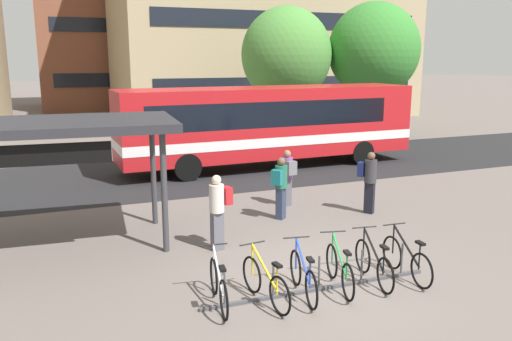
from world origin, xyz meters
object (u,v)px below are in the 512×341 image
object	(u,v)px
street_tree_1	(286,55)
commuter_red_pack_3	(218,207)
commuter_grey_pack_0	(288,174)
city_bus	(270,123)
transit_shelter	(17,131)
parked_bicycle_silver_0	(219,286)
parked_bicycle_blue_2	(303,277)
parked_bicycle_yellow_1	(265,283)
parked_bicycle_black_4	(374,264)
commuter_navy_pack_2	(369,178)
parked_bicycle_green_3	(340,270)
commuter_teal_pack_1	(280,184)
parked_bicycle_black_5	(406,260)
street_tree_0	(374,50)

from	to	relation	value
street_tree_1	commuter_red_pack_3	bearing A→B (deg)	-119.99
commuter_grey_pack_0	city_bus	bearing A→B (deg)	-23.33
transit_shelter	parked_bicycle_silver_0	bearing A→B (deg)	-48.62
city_bus	parked_bicycle_blue_2	xyz separation A→B (m)	(-4.13, -11.10, -1.39)
city_bus	parked_bicycle_silver_0	bearing A→B (deg)	-118.94
parked_bicycle_silver_0	transit_shelter	bearing A→B (deg)	44.63
parked_bicycle_yellow_1	transit_shelter	size ratio (longest dim) A/B	0.24
parked_bicycle_black_4	commuter_navy_pack_2	size ratio (longest dim) A/B	0.97
parked_bicycle_yellow_1	street_tree_1	size ratio (longest dim) A/B	0.24
transit_shelter	city_bus	bearing A→B (deg)	40.99
parked_bicycle_green_3	commuter_teal_pack_1	size ratio (longest dim) A/B	0.98
parked_bicycle_blue_2	commuter_teal_pack_1	bearing A→B (deg)	-9.02
parked_bicycle_black_5	transit_shelter	distance (m)	8.76
parked_bicycle_yellow_1	parked_bicycle_black_4	distance (m)	2.32
city_bus	parked_bicycle_black_5	bearing A→B (deg)	-100.65
city_bus	commuter_grey_pack_0	xyz separation A→B (m)	(-1.81, -5.48, -0.80)
parked_bicycle_silver_0	street_tree_1	xyz separation A→B (m)	(9.82, 18.20, 4.10)
city_bus	parked_bicycle_green_3	distance (m)	11.64
parked_bicycle_black_5	commuter_navy_pack_2	xyz separation A→B (m)	(1.85, 4.11, 0.64)
commuter_navy_pack_2	parked_bicycle_yellow_1	bearing A→B (deg)	-89.80
parked_bicycle_yellow_1	commuter_red_pack_3	xyz separation A→B (m)	(0.05, 2.88, 0.64)
city_bus	commuter_red_pack_3	xyz separation A→B (m)	(-4.85, -8.22, -0.75)
city_bus	parked_bicycle_yellow_1	size ratio (longest dim) A/B	7.03
parked_bicycle_green_3	transit_shelter	distance (m)	7.55
parked_bicycle_green_3	street_tree_0	world-z (taller)	street_tree_0
street_tree_0	parked_bicycle_silver_0	bearing A→B (deg)	-130.73
parked_bicycle_blue_2	transit_shelter	world-z (taller)	transit_shelter
parked_bicycle_blue_2	transit_shelter	size ratio (longest dim) A/B	0.24
parked_bicycle_green_3	commuter_red_pack_3	size ratio (longest dim) A/B	0.95
transit_shelter	commuter_teal_pack_1	size ratio (longest dim) A/B	4.11
parked_bicycle_blue_2	parked_bicycle_green_3	distance (m)	0.80
commuter_teal_pack_1	street_tree_1	xyz separation A→B (m)	(6.67, 13.93, 3.49)
commuter_navy_pack_2	parked_bicycle_green_3	bearing A→B (deg)	-79.13
commuter_grey_pack_0	commuter_red_pack_3	xyz separation A→B (m)	(-3.04, -2.74, 0.05)
transit_shelter	commuter_teal_pack_1	world-z (taller)	transit_shelter
parked_bicycle_silver_0	street_tree_1	size ratio (longest dim) A/B	0.24
commuter_red_pack_3	street_tree_1	size ratio (longest dim) A/B	0.25
parked_bicycle_black_4	parked_bicycle_black_5	distance (m)	0.74
city_bus	parked_bicycle_yellow_1	distance (m)	12.21
street_tree_1	transit_shelter	bearing A→B (deg)	-133.19
parked_bicycle_silver_0	parked_bicycle_black_5	bearing A→B (deg)	-85.80
parked_bicycle_yellow_1	street_tree_1	world-z (taller)	street_tree_1
parked_bicycle_black_4	street_tree_0	bearing A→B (deg)	-24.82
city_bus	parked_bicycle_silver_0	world-z (taller)	city_bus
parked_bicycle_black_5	transit_shelter	world-z (taller)	transit_shelter
parked_bicycle_black_5	commuter_grey_pack_0	xyz separation A→B (m)	(0.03, 5.66, 0.59)
parked_bicycle_green_3	parked_bicycle_silver_0	bearing A→B (deg)	99.09
parked_bicycle_silver_0	parked_bicycle_green_3	distance (m)	2.38
parked_bicycle_black_5	street_tree_0	bearing A→B (deg)	-28.51
parked_bicycle_black_5	commuter_grey_pack_0	bearing A→B (deg)	3.16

